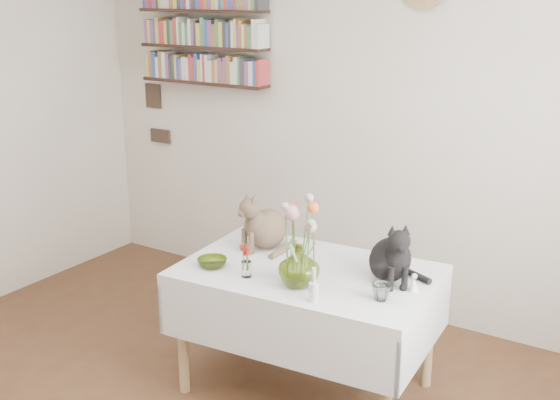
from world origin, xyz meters
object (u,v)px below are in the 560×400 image
Objects in this scene: dining_table at (307,300)px; bookshelf_unit at (202,16)px; flower_vase at (299,265)px; black_cat at (391,248)px; tabby_cat at (268,218)px.

dining_table is 1.32× the size of bookshelf_unit.
flower_vase reaches higher than dining_table.
black_cat is 1.56× the size of flower_vase.
dining_table is at bearing 154.55° from black_cat.
tabby_cat is at bearing 134.89° from black_cat.
tabby_cat reaches higher than dining_table.
tabby_cat is (-0.35, 0.16, 0.33)m from dining_table.
black_cat reaches higher than flower_vase.
tabby_cat is 0.32× the size of bookshelf_unit.
flower_vase is (0.41, -0.35, -0.06)m from tabby_cat.
black_cat reaches higher than dining_table.
black_cat is at bearing -26.28° from bookshelf_unit.
bookshelf_unit reaches higher than black_cat.
flower_vase is at bearing -178.97° from black_cat.
dining_table is 0.52m from black_cat.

